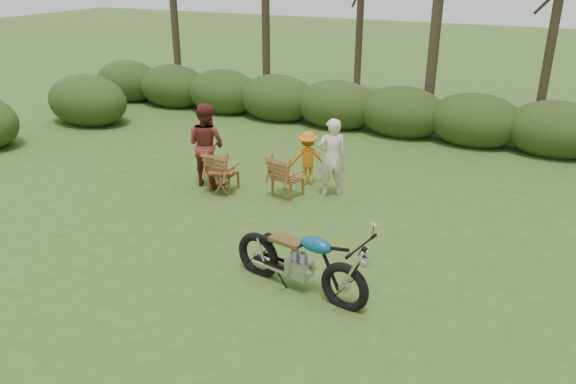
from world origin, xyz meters
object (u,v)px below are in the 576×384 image
at_px(motorcycle, 299,288).
at_px(lawn_chair_left, 224,190).
at_px(side_table, 222,182).
at_px(child, 307,183).
at_px(adult_a, 331,194).
at_px(adult_b, 209,184).
at_px(cup, 220,168).
at_px(lawn_chair_right, 288,195).

xyz_separation_m(motorcycle, lawn_chair_left, (-3.17, 2.91, 0.00)).
relative_size(side_table, child, 0.45).
height_order(adult_a, adult_b, adult_b).
relative_size(motorcycle, adult_a, 1.33).
relative_size(motorcycle, side_table, 4.09).
distance_m(side_table, child, 1.97).
relative_size(side_table, adult_a, 0.33).
height_order(lawn_chair_left, cup, cup).
xyz_separation_m(adult_a, adult_b, (-2.70, -0.65, 0.00)).
xyz_separation_m(side_table, cup, (-0.01, -0.03, 0.32)).
bearing_deg(child, adult_a, 123.92).
distance_m(motorcycle, side_table, 4.11).
height_order(motorcycle, lawn_chair_right, motorcycle).
bearing_deg(side_table, child, 43.56).
bearing_deg(lawn_chair_right, side_table, 34.58).
relative_size(lawn_chair_right, side_table, 1.67).
xyz_separation_m(motorcycle, child, (-1.67, 4.05, 0.00)).
bearing_deg(adult_a, lawn_chair_right, -6.01).
relative_size(lawn_chair_right, adult_a, 0.54).
bearing_deg(adult_b, lawn_chair_left, 172.73).
xyz_separation_m(lawn_chair_left, cup, (0.08, -0.23, 0.59)).
relative_size(motorcycle, child, 1.84).
height_order(side_table, child, child).
distance_m(motorcycle, adult_b, 4.76).
bearing_deg(lawn_chair_left, child, -145.76).
height_order(lawn_chair_right, cup, cup).
bearing_deg(lawn_chair_left, adult_b, -18.23).
bearing_deg(adult_a, side_table, -10.32).
bearing_deg(child, lawn_chair_left, 8.31).
bearing_deg(side_table, adult_b, 150.27).
height_order(adult_b, child, adult_b).
bearing_deg(cup, adult_a, 25.21).
distance_m(motorcycle, cup, 4.14).
bearing_deg(lawn_chair_left, motorcycle, 134.46).
bearing_deg(side_table, lawn_chair_left, 115.07).
relative_size(side_table, adult_b, 0.30).
distance_m(lawn_chair_left, adult_b, 0.50).
distance_m(lawn_chair_right, adult_b, 1.90).
relative_size(adult_b, child, 1.53).
bearing_deg(adult_b, motorcycle, 148.21).
height_order(lawn_chair_left, adult_b, adult_b).
distance_m(lawn_chair_left, side_table, 0.35).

